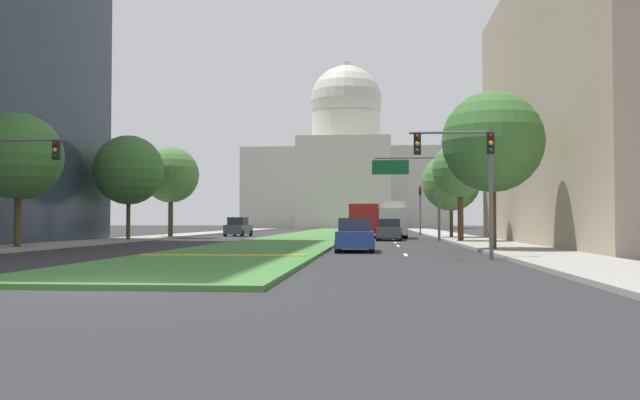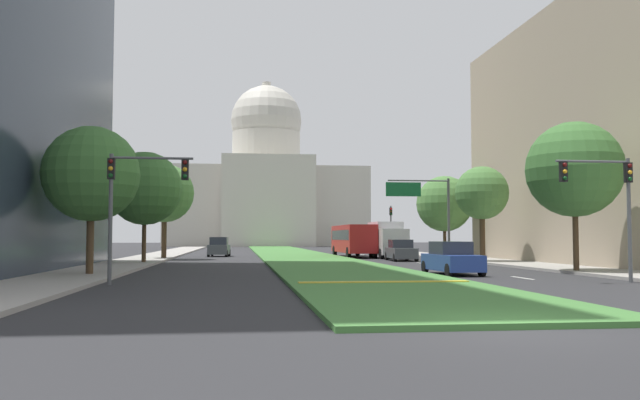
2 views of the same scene
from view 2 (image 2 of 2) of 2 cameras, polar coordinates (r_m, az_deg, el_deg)
name	(u,v)px [view 2 (image 2 of 2)]	position (r m, az deg, el deg)	size (l,w,h in m)	color
ground_plane	(289,254)	(73.91, -2.74, -4.66)	(267.16, 267.16, 0.00)	#2B2B2D
grass_median	(293,254)	(67.85, -2.35, -4.73)	(7.42, 109.29, 0.14)	#427A38
median_curb_nose	(384,282)	(25.81, 5.56, -7.06)	(6.68, 0.50, 0.04)	gold
lane_dashes_right	(416,262)	(49.20, 8.33, -5.37)	(0.16, 41.98, 0.01)	silver
sidewalk_left	(155,257)	(62.01, -14.11, -4.78)	(4.00, 109.29, 0.15)	#9E9991
sidewalk_right	(435,256)	(64.35, 9.90, -4.77)	(4.00, 109.29, 0.15)	#9E9991
capitol_building	(266,187)	(134.09, -4.68, 1.14)	(39.83, 22.57, 33.68)	beige
traffic_light_near_left	(133,189)	(27.17, -15.91, 0.91)	(3.34, 0.35, 5.20)	#515456
traffic_light_near_right	(610,191)	(30.05, 23.82, 0.68)	(3.34, 0.35, 5.20)	#515456
traffic_light_far_right	(391,223)	(70.96, 6.16, -2.03)	(0.28, 0.35, 5.20)	#515456
overhead_guide_sign	(426,202)	(52.28, 9.14, -0.17)	(5.16, 0.20, 6.50)	#515456
street_tree_left_near	(91,174)	(33.35, -19.19, 2.14)	(4.58, 4.58, 7.21)	#4C3823
street_tree_right_near	(574,169)	(37.04, 21.16, 2.48)	(5.02, 5.02, 7.95)	#4C3823
street_tree_left_mid	(145,188)	(47.46, -14.94, 0.97)	(5.13, 5.13, 7.84)	#4C3823
street_tree_right_mid	(482,193)	(49.12, 13.84, 0.57)	(3.87, 3.87, 7.01)	#4C3823
street_tree_left_far	(165,193)	(56.33, -13.31, 0.55)	(4.87, 4.87, 7.96)	#4C3823
street_tree_right_far	(444,204)	(58.94, 10.72, -0.33)	(4.91, 4.91, 7.25)	#4C3823
sedan_lead_stopped	(452,259)	(33.87, 11.33, -5.03)	(1.98, 4.60, 1.66)	navy
sedan_midblock	(401,251)	(52.32, 7.03, -4.39)	(2.08, 4.53, 1.67)	#4C5156
sedan_distant	(219,248)	(63.90, -8.73, -4.09)	(2.15, 4.31, 1.85)	#4C5156
sedan_far_horizon	(349,246)	(79.63, 2.51, -3.97)	(1.97, 4.63, 1.74)	maroon
box_truck_delivery	(387,239)	(58.55, 5.85, -3.39)	(2.40, 6.40, 3.20)	silver
city_bus	(353,238)	(61.68, 2.87, -3.31)	(2.62, 11.00, 2.95)	#B21E1E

